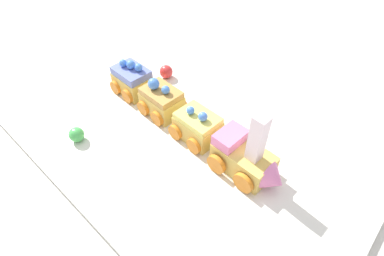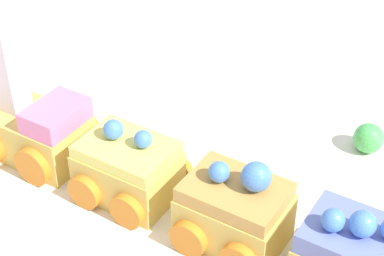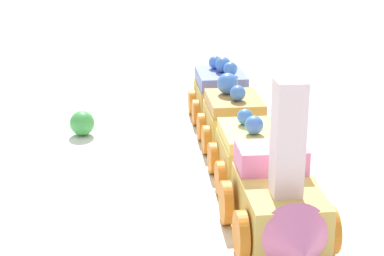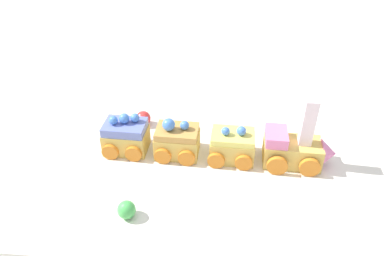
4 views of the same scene
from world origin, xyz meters
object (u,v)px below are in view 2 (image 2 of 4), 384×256
at_px(cake_car_caramel, 235,212).
at_px(cake_car_lemon, 128,170).
at_px(cake_train_locomotive, 25,123).
at_px(gumball_green, 368,138).

bearing_deg(cake_car_caramel, cake_car_lemon, 0.06).
bearing_deg(cake_car_lemon, cake_car_caramel, -179.94).
relative_size(cake_train_locomotive, gumball_green, 4.61).
bearing_deg(cake_train_locomotive, cake_car_lemon, -179.95).
relative_size(cake_train_locomotive, cake_car_caramel, 1.61).
xyz_separation_m(cake_car_lemon, cake_car_caramel, (-0.10, 0.00, 0.00)).
height_order(cake_train_locomotive, cake_car_lemon, cake_train_locomotive).
xyz_separation_m(cake_car_caramel, gumball_green, (-0.05, -0.15, -0.01)).
xyz_separation_m(cake_train_locomotive, cake_car_caramel, (-0.20, 0.01, -0.00)).
bearing_deg(cake_train_locomotive, cake_car_caramel, -179.95).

